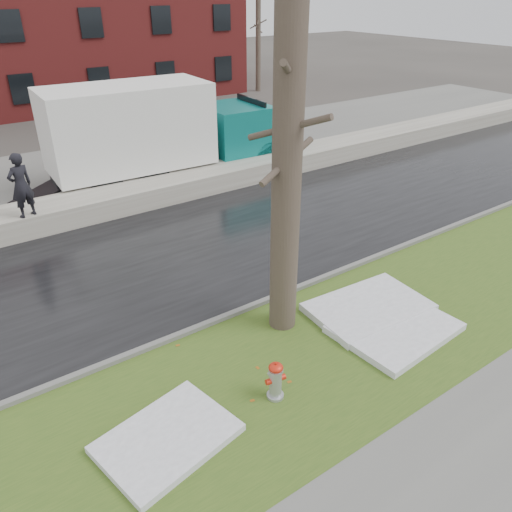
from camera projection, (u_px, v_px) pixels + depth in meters
ground at (294, 322)px, 11.64m from camera, size 120.00×120.00×0.00m
verge at (330, 350)px, 10.74m from camera, size 60.00×4.50×0.04m
sidewalk at (489, 472)px, 8.04m from camera, size 60.00×3.00×0.05m
road at (199, 248)px, 14.87m from camera, size 60.00×7.00×0.03m
parking_lot at (99, 171)px, 20.97m from camera, size 60.00×9.00×0.03m
curb at (268, 300)px, 12.33m from camera, size 60.00×0.15×0.14m
snowbank at (140, 194)px, 17.71m from camera, size 60.00×1.60×0.75m
brick_building at (25, 19)px, 31.80m from camera, size 26.00×12.00×10.00m
bg_tree_right at (258, 42)px, 35.36m from camera, size 1.40×1.62×6.50m
fire_hydrant at (275, 379)px, 9.28m from camera, size 0.41×0.37×0.83m
tree at (287, 165)px, 9.74m from camera, size 1.55×1.81×7.53m
box_truck at (160, 130)px, 19.12m from camera, size 11.47×3.16×3.81m
worker at (21, 185)px, 14.68m from camera, size 0.83×0.67×1.96m
snow_patch_near at (395, 328)px, 11.25m from camera, size 2.73×2.17×0.16m
snow_patch_far at (167, 438)px, 8.52m from camera, size 2.47×2.00×0.14m
snow_patch_side at (368, 308)px, 11.94m from camera, size 2.92×1.99×0.18m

